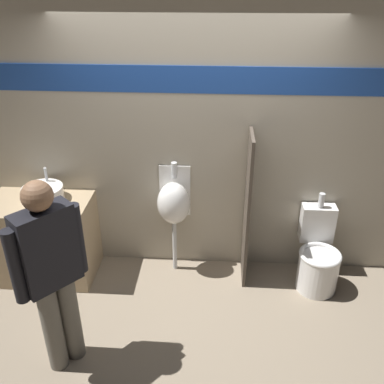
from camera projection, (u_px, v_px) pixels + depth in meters
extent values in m
plane|color=gray|center=(191.00, 295.00, 4.16)|extent=(16.00, 16.00, 0.00)
cube|color=#B2A893|center=(195.00, 143.00, 4.05)|extent=(4.08, 0.06, 2.70)
cube|color=#1E479E|center=(195.00, 80.00, 3.74)|extent=(3.99, 0.01, 0.24)
cube|color=tan|center=(44.00, 239.00, 4.29)|extent=(0.98, 0.60, 0.83)
cylinder|color=white|center=(43.00, 193.00, 4.11)|extent=(0.39, 0.39, 0.14)
cylinder|color=silver|center=(46.00, 174.00, 4.16)|extent=(0.03, 0.03, 0.14)
cube|color=black|center=(63.00, 209.00, 3.96)|extent=(0.07, 0.14, 0.01)
cube|color=#4C4238|center=(247.00, 210.00, 4.09)|extent=(0.03, 0.42, 1.54)
cylinder|color=silver|center=(175.00, 245.00, 4.40)|extent=(0.04, 0.04, 0.59)
ellipsoid|color=white|center=(174.00, 203.00, 4.17)|extent=(0.32, 0.29, 0.44)
cube|color=white|center=(175.00, 191.00, 4.26)|extent=(0.31, 0.02, 0.54)
cylinder|color=silver|center=(174.00, 170.00, 4.11)|extent=(0.06, 0.06, 0.16)
cylinder|color=white|center=(317.00, 272.00, 4.17)|extent=(0.39, 0.39, 0.39)
torus|color=white|center=(320.00, 255.00, 4.07)|extent=(0.40, 0.40, 0.04)
cube|color=white|center=(317.00, 223.00, 4.24)|extent=(0.33, 0.16, 0.38)
cylinder|color=silver|center=(321.00, 200.00, 4.10)|extent=(0.06, 0.06, 0.14)
cylinder|color=#666056|center=(53.00, 328.00, 3.26)|extent=(0.15, 0.15, 0.79)
cylinder|color=#666056|center=(71.00, 318.00, 3.36)|extent=(0.15, 0.15, 0.79)
cube|color=black|center=(47.00, 248.00, 2.98)|extent=(0.41, 0.43, 0.62)
cylinder|color=black|center=(16.00, 267.00, 2.85)|extent=(0.10, 0.10, 0.57)
cylinder|color=black|center=(77.00, 239.00, 3.14)|extent=(0.10, 0.10, 0.57)
sphere|color=brown|center=(37.00, 196.00, 2.78)|extent=(0.21, 0.21, 0.21)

